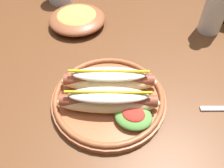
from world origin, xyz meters
TOP-DOWN VIEW (x-y plane):
  - ground_plane at (0.00, 0.00)m, footprint 8.00×8.00m
  - dining_table at (0.00, 0.00)m, footprint 1.42×0.99m
  - hot_dog_plate at (0.07, -0.11)m, footprint 0.26×0.26m
  - glass_bottle at (0.30, 0.24)m, footprint 0.07×0.07m
  - side_bowl at (-0.12, 0.17)m, footprint 0.18×0.18m

SIDE VIEW (x-z plane):
  - ground_plane at x=0.00m, z-range 0.00..0.00m
  - dining_table at x=0.00m, z-range 0.28..1.02m
  - side_bowl at x=-0.12m, z-range 0.74..0.79m
  - hot_dog_plate at x=0.07m, z-range 0.73..0.80m
  - glass_bottle at x=0.30m, z-range 0.71..0.98m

